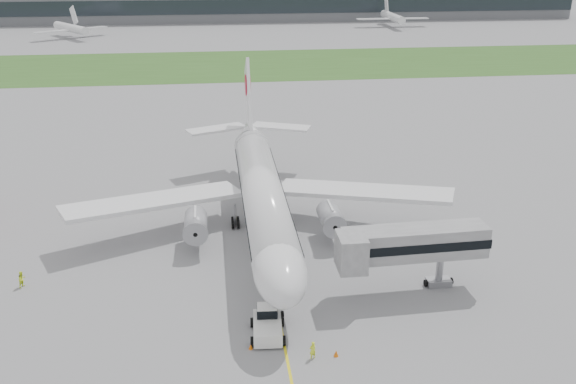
{
  "coord_description": "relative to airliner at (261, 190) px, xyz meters",
  "views": [
    {
      "loc": [
        -5.51,
        -67.32,
        33.91
      ],
      "look_at": [
        2.9,
        2.0,
        6.38
      ],
      "focal_mm": 40.0,
      "sensor_mm": 36.0,
      "label": 1
    }
  ],
  "objects": [
    {
      "name": "grass_strip",
      "position": [
        0.0,
        115.13,
        -5.65
      ],
      "size": [
        600.0,
        50.0,
        0.02
      ],
      "primitive_type": "cube",
      "color": "#345D22",
      "rests_on": "ground"
    },
    {
      "name": "ground_crew_far",
      "position": [
        -26.0,
        -10.39,
        -4.76
      ],
      "size": [
        1.02,
        1.1,
        1.8
      ],
      "primitive_type": "imported",
      "rotation": [
        0.0,
        0.0,
        1.06
      ],
      "color": "#E3FF2A",
      "rests_on": "ground"
    },
    {
      "name": "ground",
      "position": [
        0.0,
        -4.87,
        -5.66
      ],
      "size": [
        600.0,
        600.0,
        0.0
      ],
      "primitive_type": "plane",
      "color": "gray",
      "rests_on": "ground"
    },
    {
      "name": "terminal_building",
      "position": [
        0.0,
        225.0,
        1.34
      ],
      "size": [
        320.0,
        22.3,
        14.0
      ],
      "color": "slate",
      "rests_on": "ground"
    },
    {
      "name": "apron_markings",
      "position": [
        0.0,
        -9.87,
        -5.66
      ],
      "size": [
        70.0,
        70.0,
        0.04
      ],
      "primitive_type": null,
      "color": "yellow",
      "rests_on": "ground"
    },
    {
      "name": "pushback_tug",
      "position": [
        -1.33,
        -22.04,
        -4.57
      ],
      "size": [
        3.38,
        4.78,
        2.36
      ],
      "rotation": [
        0.0,
        0.0,
        -0.06
      ],
      "color": "white",
      "rests_on": "ground"
    },
    {
      "name": "ground_crew_near",
      "position": [
        2.22,
        -26.22,
        -4.82
      ],
      "size": [
        0.72,
        0.6,
        1.67
      ],
      "primitive_type": "imported",
      "rotation": [
        0.0,
        0.0,
        3.52
      ],
      "color": "#E5FF2A",
      "rests_on": "ground"
    },
    {
      "name": "jet_bridge",
      "position": [
        13.25,
        -16.15,
        -0.27
      ],
      "size": [
        15.74,
        5.04,
        7.28
      ],
      "rotation": [
        0.0,
        0.0,
        0.04
      ],
      "color": "#A6A6A9",
      "rests_on": "ground"
    },
    {
      "name": "control_tower",
      "position": [
        -90.0,
        227.13,
        -5.66
      ],
      "size": [
        12.0,
        12.0,
        56.0
      ],
      "primitive_type": null,
      "color": "slate",
      "rests_on": "ground"
    },
    {
      "name": "airliner",
      "position": [
        0.0,
        0.0,
        0.0
      ],
      "size": [
        48.13,
        53.95,
        17.88
      ],
      "color": "white",
      "rests_on": "ground"
    },
    {
      "name": "distant_aircraft_left",
      "position": [
        -55.73,
        176.6,
        -5.66
      ],
      "size": [
        36.65,
        35.81,
        10.58
      ],
      "primitive_type": null,
      "rotation": [
        0.0,
        0.0,
        0.6
      ],
      "color": "white",
      "rests_on": "ground"
    },
    {
      "name": "distant_aircraft_right",
      "position": [
        70.66,
        194.67,
        -5.66
      ],
      "size": [
        30.33,
        26.82,
        11.52
      ],
      "primitive_type": null,
      "rotation": [
        0.0,
        0.0,
        0.01
      ],
      "color": "white",
      "rests_on": "ground"
    },
    {
      "name": "safety_cone_left",
      "position": [
        -3.04,
        -24.25,
        -5.41
      ],
      "size": [
        0.37,
        0.37,
        0.51
      ],
      "primitive_type": "cone",
      "color": "orange",
      "rests_on": "ground"
    },
    {
      "name": "safety_cone_right",
      "position": [
        4.3,
        -26.21,
        -5.36
      ],
      "size": [
        0.43,
        0.43,
        0.6
      ],
      "primitive_type": "cone",
      "color": "orange",
      "rests_on": "ground"
    }
  ]
}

